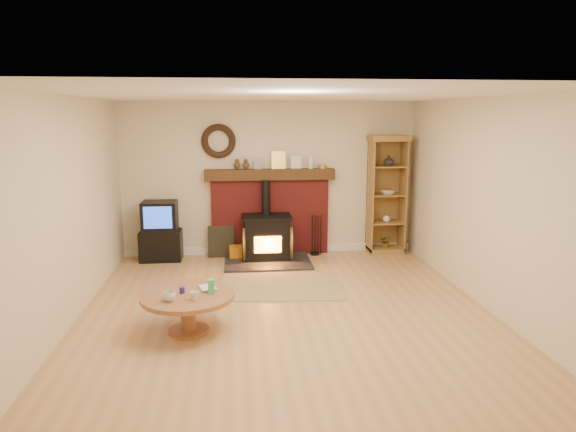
{
  "coord_description": "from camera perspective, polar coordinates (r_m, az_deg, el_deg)",
  "views": [
    {
      "loc": [
        -0.61,
        -5.99,
        2.38
      ],
      "look_at": [
        0.13,
        1.0,
        0.99
      ],
      "focal_mm": 32.0,
      "sensor_mm": 36.0,
      "label": 1
    }
  ],
  "objects": [
    {
      "name": "firelog_box",
      "position": [
        8.69,
        -5.37,
        -4.02
      ],
      "size": [
        0.36,
        0.24,
        0.22
      ],
      "primitive_type": "cube",
      "rotation": [
        0.0,
        0.0,
        0.06
      ],
      "color": "yellow",
      "rests_on": "ground"
    },
    {
      "name": "ground",
      "position": [
        6.47,
        -0.25,
        -10.41
      ],
      "size": [
        5.5,
        5.5,
        0.0
      ],
      "primitive_type": "plane",
      "color": "tan",
      "rests_on": "ground"
    },
    {
      "name": "room_shell",
      "position": [
        6.15,
        -0.52,
        4.97
      ],
      "size": [
        5.02,
        5.52,
        2.61
      ],
      "color": "beige",
      "rests_on": "ground"
    },
    {
      "name": "chimney_breast",
      "position": [
        8.82,
        -2.0,
        0.86
      ],
      "size": [
        2.2,
        0.22,
        1.78
      ],
      "color": "maroon",
      "rests_on": "ground"
    },
    {
      "name": "area_rug",
      "position": [
        7.3,
        -0.88,
        -7.8
      ],
      "size": [
        1.83,
        1.34,
        0.01
      ],
      "primitive_type": "cube",
      "rotation": [
        0.0,
        0.0,
        -0.09
      ],
      "color": "brown",
      "rests_on": "ground"
    },
    {
      "name": "fire_tools",
      "position": [
        8.88,
        3.08,
        -3.34
      ],
      "size": [
        0.19,
        0.16,
        0.7
      ],
      "color": "black",
      "rests_on": "ground"
    },
    {
      "name": "coffee_table",
      "position": [
        5.85,
        -11.07,
        -9.29
      ],
      "size": [
        1.03,
        1.03,
        0.6
      ],
      "color": "brown",
      "rests_on": "ground"
    },
    {
      "name": "tv_unit",
      "position": [
        8.75,
        -13.98,
        -1.75
      ],
      "size": [
        0.67,
        0.48,
        0.99
      ],
      "color": "black",
      "rests_on": "ground"
    },
    {
      "name": "curio_cabinet",
      "position": [
        9.04,
        10.85,
        2.34
      ],
      "size": [
        0.66,
        0.47,
        2.05
      ],
      "color": "olive",
      "rests_on": "ground"
    },
    {
      "name": "wood_stove",
      "position": [
        8.52,
        -2.36,
        -2.51
      ],
      "size": [
        1.4,
        1.0,
        1.31
      ],
      "color": "black",
      "rests_on": "ground"
    },
    {
      "name": "leaning_painting",
      "position": [
        8.8,
        -7.44,
        -2.81
      ],
      "size": [
        0.45,
        0.12,
        0.53
      ],
      "primitive_type": "cube",
      "rotation": [
        -0.17,
        0.0,
        0.0
      ],
      "color": "black",
      "rests_on": "ground"
    }
  ]
}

